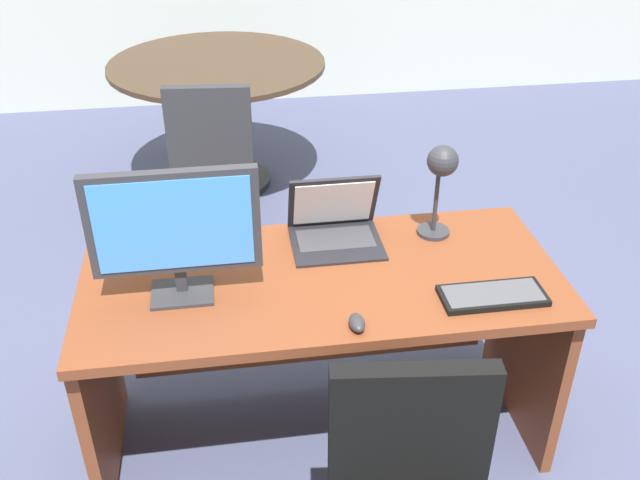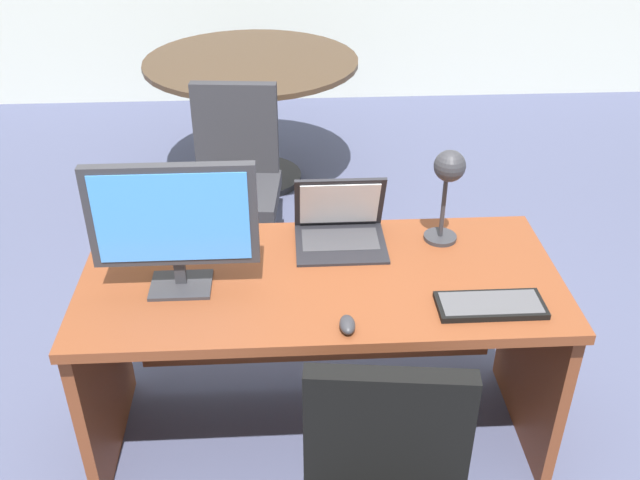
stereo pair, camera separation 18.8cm
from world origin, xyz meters
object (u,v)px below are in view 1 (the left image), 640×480
laptop (334,220)px  meeting_chair_near (212,199)px  meeting_table (219,93)px  keyboard (493,295)px  mouse (357,323)px  coffee_mug (136,237)px  desk (320,318)px  desk_lamp (441,172)px  monitor (174,227)px

laptop → meeting_chair_near: (-0.46, 1.08, -0.46)m
meeting_table → keyboard: bearing=-71.2°
meeting_chair_near → keyboard: bearing=-59.5°
mouse → meeting_chair_near: bearing=105.2°
coffee_mug → desk: bearing=-19.1°
mouse → meeting_table: meeting_table is taller
laptop → coffee_mug: laptop is taller
desk_lamp → laptop: bearing=172.2°
mouse → keyboard: bearing=10.2°
keyboard → meeting_chair_near: 1.82m
mouse → coffee_mug: size_ratio=0.87×
monitor → laptop: size_ratio=1.63×
monitor → mouse: monitor is taller
desk → keyboard: bearing=-25.9°
coffee_mug → desk_lamp: bearing=-4.1°
laptop → meeting_table: laptop is taller
desk_lamp → mouse: bearing=-128.8°
desk → keyboard: (0.53, -0.26, 0.23)m
desk → meeting_table: bearing=97.8°
coffee_mug → laptop: bearing=-2.2°
desk → coffee_mug: bearing=160.9°
monitor → meeting_chair_near: monitor is taller
meeting_chair_near → desk_lamp: bearing=-54.0°
desk → meeting_chair_near: size_ratio=1.78×
keyboard → mouse: mouse is taller
laptop → meeting_table: bearing=100.9°
keyboard → meeting_table: bearing=108.8°
keyboard → monitor: bearing=170.3°
keyboard → meeting_chair_near: bearing=120.5°
desk_lamp → meeting_chair_near: size_ratio=0.40×
laptop → coffee_mug: 0.71m
monitor → meeting_table: (0.17, 2.24, -0.40)m
desk_lamp → monitor: bearing=-166.1°
laptop → mouse: laptop is taller
desk → coffee_mug: size_ratio=16.30×
monitor → mouse: 0.63m
keyboard → desk_lamp: bearing=101.0°
desk → mouse: mouse is taller
desk → monitor: bearing=-169.4°
monitor → meeting_table: bearing=85.7°
desk → monitor: (-0.46, -0.09, 0.48)m
mouse → meeting_table: size_ratio=0.07×
desk_lamp → desk: bearing=-162.8°
laptop → desk_lamp: 0.42m
keyboard → meeting_chair_near: (-0.90, 1.53, -0.40)m
desk_lamp → meeting_chair_near: desk_lamp is taller
coffee_mug → meeting_table: coffee_mug is taller
mouse → desk_lamp: 0.66m
desk → monitor: monitor is taller
coffee_mug → meeting_chair_near: meeting_chair_near is taller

